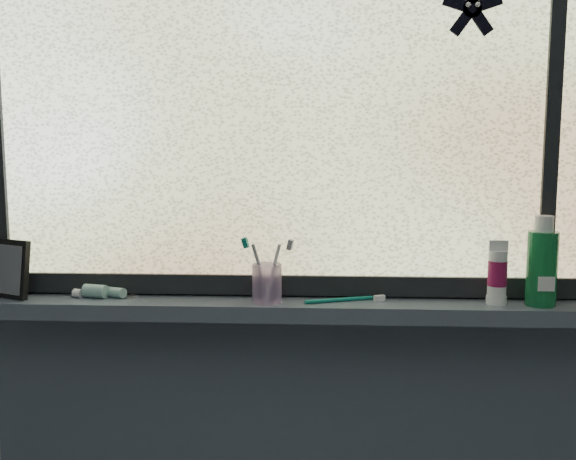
% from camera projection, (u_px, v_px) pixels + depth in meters
% --- Properties ---
extents(wall_back, '(3.00, 0.01, 2.50)m').
position_uv_depth(wall_back, '(302.00, 205.00, 1.62)').
color(wall_back, '#9EA3A8').
rests_on(wall_back, ground).
extents(windowsill, '(1.62, 0.14, 0.04)m').
position_uv_depth(windowsill, '(301.00, 309.00, 1.58)').
color(windowsill, '#4A5463').
rests_on(windowsill, wall_back).
extents(window_pane, '(1.50, 0.01, 1.00)m').
position_uv_depth(window_pane, '(302.00, 92.00, 1.56)').
color(window_pane, silver).
rests_on(window_pane, wall_back).
extents(frame_bottom, '(1.60, 0.03, 0.05)m').
position_uv_depth(frame_bottom, '(302.00, 285.00, 1.62)').
color(frame_bottom, black).
rests_on(frame_bottom, windowsill).
extents(frame_mullion, '(0.03, 0.03, 1.00)m').
position_uv_depth(frame_mullion, '(553.00, 91.00, 1.53)').
color(frame_mullion, black).
rests_on(frame_mullion, wall_back).
extents(starfish_sticker, '(0.15, 0.02, 0.15)m').
position_uv_depth(starfish_sticker, '(472.00, 8.00, 1.51)').
color(starfish_sticker, black).
rests_on(starfish_sticker, window_pane).
extents(vanity_mirror, '(0.13, 0.10, 0.15)m').
position_uv_depth(vanity_mirror, '(10.00, 269.00, 1.61)').
color(vanity_mirror, black).
rests_on(vanity_mirror, windowsill).
extents(toothpaste_tube, '(0.19, 0.10, 0.03)m').
position_uv_depth(toothpaste_tube, '(103.00, 291.00, 1.61)').
color(toothpaste_tube, silver).
rests_on(toothpaste_tube, windowsill).
extents(toothbrush_cup, '(0.08, 0.08, 0.09)m').
position_uv_depth(toothbrush_cup, '(267.00, 283.00, 1.56)').
color(toothbrush_cup, '#C09ED1').
rests_on(toothbrush_cup, windowsill).
extents(toothbrush_lying, '(0.21, 0.09, 0.01)m').
position_uv_depth(toothbrush_lying, '(339.00, 299.00, 1.57)').
color(toothbrush_lying, '#0D7968').
rests_on(toothbrush_lying, windowsill).
extents(mouthwash_bottle, '(0.09, 0.09, 0.18)m').
position_uv_depth(mouthwash_bottle, '(542.00, 261.00, 1.52)').
color(mouthwash_bottle, green).
rests_on(mouthwash_bottle, windowsill).
extents(cream_tube, '(0.06, 0.06, 0.11)m').
position_uv_depth(cream_tube, '(497.00, 270.00, 1.54)').
color(cream_tube, silver).
rests_on(cream_tube, windowsill).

